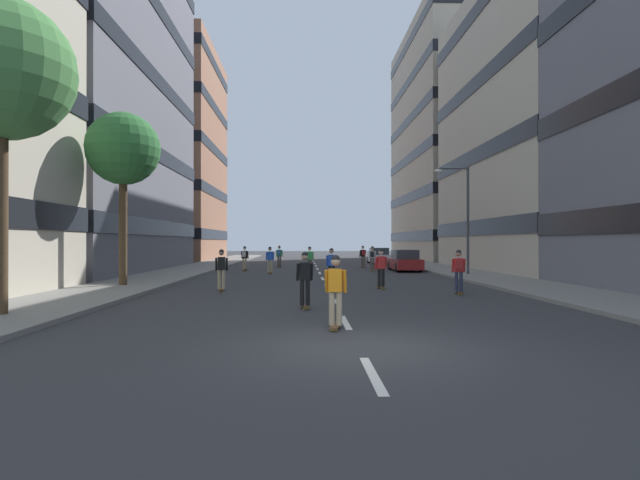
% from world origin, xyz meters
% --- Properties ---
extents(ground_plane, '(152.01, 152.01, 0.00)m').
position_xyz_m(ground_plane, '(0.00, 25.34, 0.00)').
color(ground_plane, '#333335').
extents(sidewalk_left, '(3.91, 69.67, 0.14)m').
position_xyz_m(sidewalk_left, '(-9.29, 28.50, 0.07)').
color(sidewalk_left, gray).
rests_on(sidewalk_left, ground_plane).
extents(sidewalk_right, '(3.91, 69.67, 0.14)m').
position_xyz_m(sidewalk_right, '(9.29, 28.50, 0.07)').
color(sidewalk_right, gray).
rests_on(sidewalk_right, ground_plane).
extents(lane_markings, '(0.16, 57.20, 0.01)m').
position_xyz_m(lane_markings, '(0.00, 25.50, 0.00)').
color(lane_markings, silver).
rests_on(lane_markings, ground_plane).
extents(building_left_mid, '(14.49, 21.72, 30.88)m').
position_xyz_m(building_left_mid, '(-18.44, 25.09, 15.53)').
color(building_left_mid, slate).
rests_on(building_left_mid, ground_plane).
extents(building_left_far, '(14.49, 16.62, 24.29)m').
position_xyz_m(building_left_far, '(-18.44, 47.42, 12.23)').
color(building_left_far, '#9E6B51').
rests_on(building_left_far, ground_plane).
extents(building_right_mid, '(14.49, 19.15, 20.66)m').
position_xyz_m(building_right_mid, '(18.44, 25.09, 10.42)').
color(building_right_mid, '#BCB29E').
rests_on(building_right_mid, ground_plane).
extents(building_right_far, '(14.49, 22.23, 27.22)m').
position_xyz_m(building_right_far, '(18.44, 47.42, 13.70)').
color(building_right_far, '#B2A893').
rests_on(building_right_far, ground_plane).
extents(parked_car_near, '(1.82, 4.40, 1.52)m').
position_xyz_m(parked_car_near, '(6.14, 36.97, 0.70)').
color(parked_car_near, silver).
rests_on(parked_car_near, ground_plane).
extents(parked_car_mid, '(1.82, 4.40, 1.52)m').
position_xyz_m(parked_car_mid, '(6.14, 25.02, 0.70)').
color(parked_car_mid, maroon).
rests_on(parked_car_mid, ground_plane).
extents(street_tree_near, '(3.83, 3.83, 8.57)m').
position_xyz_m(street_tree_near, '(-9.29, 3.86, 6.74)').
color(street_tree_near, '#4C3823').
rests_on(street_tree_near, sidewalk_left).
extents(street_tree_mid, '(3.28, 3.28, 7.84)m').
position_xyz_m(street_tree_mid, '(-9.29, 12.86, 6.27)').
color(street_tree_mid, '#4C3823').
rests_on(street_tree_mid, sidewalk_left).
extents(streetlamp_right, '(2.13, 0.30, 6.50)m').
position_xyz_m(streetlamp_right, '(8.54, 19.69, 4.14)').
color(streetlamp_right, '#3F3F44').
rests_on(streetlamp_right, sidewalk_right).
extents(skater_0, '(0.56, 0.92, 1.78)m').
position_xyz_m(skater_0, '(-1.04, 5.68, 0.98)').
color(skater_0, brown).
rests_on(skater_0, ground_plane).
extents(skater_1, '(0.53, 0.90, 1.78)m').
position_xyz_m(skater_1, '(0.31, 14.70, 0.98)').
color(skater_1, brown).
rests_on(skater_1, ground_plane).
extents(skater_2, '(0.57, 0.92, 1.78)m').
position_xyz_m(skater_2, '(3.78, 30.08, 1.02)').
color(skater_2, brown).
rests_on(skater_2, ground_plane).
extents(skater_3, '(0.55, 0.92, 1.78)m').
position_xyz_m(skater_3, '(-3.08, 30.82, 1.02)').
color(skater_3, brown).
rests_on(skater_3, ground_plane).
extents(skater_4, '(0.56, 0.92, 1.78)m').
position_xyz_m(skater_4, '(-4.57, 11.23, 0.98)').
color(skater_4, brown).
rests_on(skater_4, ground_plane).
extents(skater_5, '(0.56, 0.92, 1.78)m').
position_xyz_m(skater_5, '(2.37, 11.99, 0.98)').
color(skater_5, brown).
rests_on(skater_5, ground_plane).
extents(skater_6, '(0.56, 0.92, 1.78)m').
position_xyz_m(skater_6, '(-3.29, 22.57, 0.98)').
color(skater_6, brown).
rests_on(skater_6, ground_plane).
extents(skater_7, '(0.56, 0.92, 1.78)m').
position_xyz_m(skater_7, '(5.10, 9.60, 1.02)').
color(skater_7, brown).
rests_on(skater_7, ground_plane).
extents(skater_8, '(0.54, 0.91, 1.78)m').
position_xyz_m(skater_8, '(-0.67, 23.03, 0.98)').
color(skater_8, brown).
rests_on(skater_8, ground_plane).
extents(skater_9, '(0.57, 0.92, 1.78)m').
position_xyz_m(skater_9, '(3.89, 25.47, 1.02)').
color(skater_9, brown).
rests_on(skater_9, ground_plane).
extents(skater_10, '(0.56, 0.92, 1.78)m').
position_xyz_m(skater_10, '(-0.32, 2.04, 0.98)').
color(skater_10, brown).
rests_on(skater_10, ground_plane).
extents(skater_11, '(0.56, 0.92, 1.78)m').
position_xyz_m(skater_11, '(-5.35, 25.91, 1.02)').
color(skater_11, brown).
rests_on(skater_11, ground_plane).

